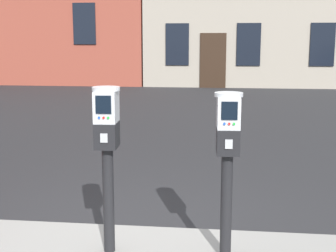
% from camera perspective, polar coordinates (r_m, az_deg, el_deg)
% --- Properties ---
extents(ground_plane, '(160.00, 160.00, 0.00)m').
position_cam_1_polar(ground_plane, '(4.43, -4.66, -14.44)').
color(ground_plane, '#28282B').
extents(parking_meter_near_kerb, '(0.23, 0.26, 1.35)m').
position_cam_1_polar(parking_meter_near_kerb, '(3.79, -7.30, -1.67)').
color(parking_meter_near_kerb, black).
rests_on(parking_meter_near_kerb, sidewalk_slab).
extents(parking_meter_twin_adjacent, '(0.23, 0.26, 1.32)m').
position_cam_1_polar(parking_meter_twin_adjacent, '(3.68, 7.14, -2.36)').
color(parking_meter_twin_adjacent, black).
rests_on(parking_meter_twin_adjacent, sidewalk_slab).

